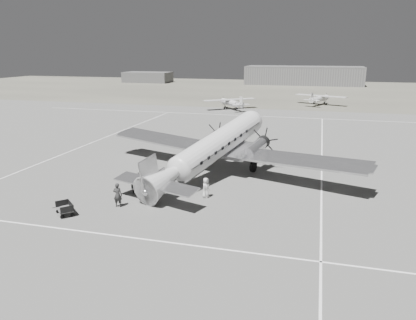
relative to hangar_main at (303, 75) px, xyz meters
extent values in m
plane|color=slate|center=(-5.00, -120.00, -3.30)|extent=(260.00, 260.00, 0.00)
cube|color=white|center=(-5.00, -134.00, -3.29)|extent=(60.00, 0.15, 0.01)
cube|color=white|center=(7.00, -120.00, -3.29)|extent=(0.15, 80.00, 0.01)
cube|color=white|center=(-23.00, -110.00, -3.29)|extent=(0.15, 60.00, 0.01)
cube|color=white|center=(-5.00, -80.00, -3.29)|extent=(90.00, 0.15, 0.01)
cube|color=#676557|center=(-5.00, -25.00, -3.30)|extent=(260.00, 90.00, 0.01)
cube|color=slate|center=(0.00, 0.00, -0.30)|extent=(42.00, 14.00, 6.00)
cube|color=#515151|center=(0.00, 0.00, 3.00)|extent=(42.00, 14.00, 0.60)
cube|color=#515151|center=(-60.00, -5.00, -1.30)|extent=(18.00, 10.00, 4.00)
imported|color=#282828|center=(-8.57, -129.19, -2.32)|extent=(0.77, 0.55, 1.97)
imported|color=#B2B2AF|center=(-8.27, -125.54, -2.31)|extent=(1.06, 1.17, 1.98)
imported|color=silver|center=(-2.43, -125.35, -2.43)|extent=(0.74, 0.95, 1.73)
camera|label=1|loc=(6.26, -156.36, 8.64)|focal=35.00mm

